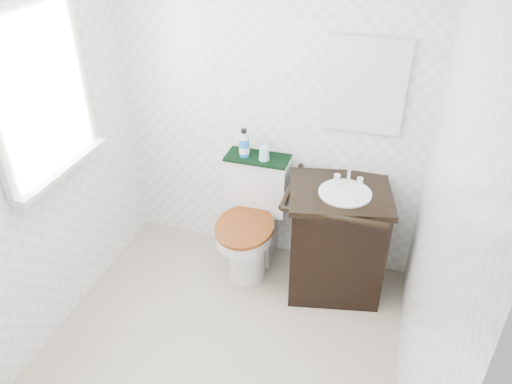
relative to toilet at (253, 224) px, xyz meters
The scene contains 13 objects.
floor 1.04m from the toilet, 87.03° to the right, with size 2.40×2.40×0.00m, color #ADA88B.
wall_back 0.86m from the toilet, 78.02° to the left, with size 2.40×2.40×0.00m, color white.
wall_left 1.65m from the toilet, 137.43° to the right, with size 2.40×2.40×0.00m, color white.
wall_right 1.71m from the toilet, 39.98° to the right, with size 2.40×2.40×0.00m, color white.
window 1.71m from the toilet, 144.99° to the right, with size 0.02×0.70×0.90m, color white.
mirror 1.29m from the toilet, 17.17° to the left, with size 0.50×0.02×0.60m, color silver.
toilet is the anchor object (origin of this frame).
vanity 0.64m from the toilet, ahead, with size 0.77×0.69×0.92m.
trash_bin 0.27m from the toilet, 90.00° to the left, with size 0.21×0.18×0.28m.
towel 0.51m from the toilet, 90.00° to the left, with size 0.46×0.22×0.02m, color black.
mouthwash_bottle 0.62m from the toilet, 130.86° to the left, with size 0.07×0.07×0.21m.
cup 0.56m from the toilet, 60.82° to the left, with size 0.08×0.08×0.10m, color #98D9F9.
soap_bar 0.75m from the toilet, ahead, with size 0.07×0.05×0.02m, color #19707B.
Camera 1 is at (0.86, -1.91, 2.57)m, focal length 35.00 mm.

